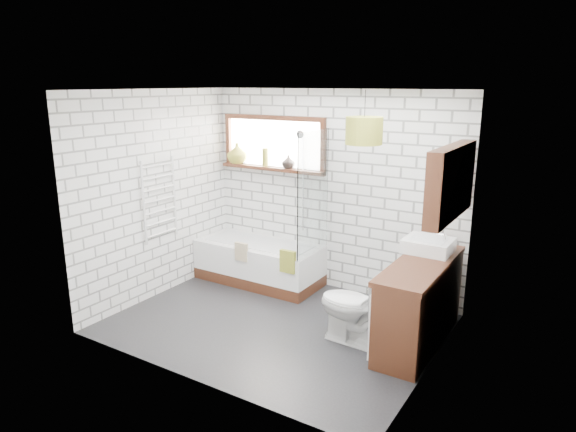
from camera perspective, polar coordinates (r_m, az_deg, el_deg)
The scene contains 22 objects.
floor at distance 5.76m, azimuth -1.44°, elevation -11.92°, with size 3.40×2.60×0.01m, color black.
ceiling at distance 5.16m, azimuth -1.62°, elevation 13.89°, with size 3.40×2.60×0.01m, color white.
wall_back at distance 6.42m, azimuth 4.90°, elevation 2.71°, with size 3.40×0.01×2.50m, color white.
wall_front at distance 4.34m, azimuth -11.07°, elevation -3.40°, with size 3.40×0.01×2.50m, color white.
wall_left at distance 6.40m, azimuth -14.40°, elevation 2.25°, with size 0.01×2.60×2.50m, color white.
wall_right at distance 4.64m, azimuth 16.36°, elevation -2.53°, with size 0.01×2.60×2.50m, color white.
window at distance 6.72m, azimuth -1.70°, elevation 8.04°, with size 1.52×0.16×0.68m, color #36190F.
towel_radiator at distance 6.38m, azimuth -14.09°, elevation 1.77°, with size 0.06×0.52×1.00m, color white.
mirror_cabinet at distance 5.13m, azimuth 17.61°, elevation 3.60°, with size 0.16×1.20×0.70m, color #36190F.
shower_riser at distance 6.55m, azimuth 1.61°, elevation 3.89°, with size 0.02×0.02×1.30m, color silver.
bathtub at distance 6.82m, azimuth -3.23°, elevation -5.14°, with size 1.65×0.73×0.53m, color white.
shower_screen at distance 6.13m, azimuth 2.81°, elevation 2.48°, with size 0.02×0.72×1.50m, color white.
towel_green at distance 6.10m, azimuth -0.02°, elevation -5.09°, with size 0.20×0.05×0.27m, color olive.
towel_beige at distance 6.47m, azimuth -5.20°, elevation -3.98°, with size 0.18×0.04×0.23m, color tan.
vanity at distance 5.37m, azimuth 14.43°, elevation -9.37°, with size 0.48×1.50×0.86m, color #36190F.
basin at distance 5.54m, azimuth 15.32°, elevation -3.17°, with size 0.48×0.42×0.14m, color white.
tap at distance 5.48m, azimuth 16.96°, elevation -2.75°, with size 0.03×0.03×0.17m, color silver.
toilet at distance 5.27m, azimuth 7.58°, elevation -9.92°, with size 0.77×0.44×0.79m, color white.
vase_olive at distance 7.04m, azimuth -5.68°, elevation 6.79°, with size 0.27×0.27×0.28m, color olive.
vase_dark at distance 6.59m, azimuth 0.02°, elevation 5.87°, with size 0.17×0.17×0.17m, color black.
bottle at distance 6.78m, azimuth -2.56°, elevation 6.37°, with size 0.08×0.08×0.24m, color olive.
pendant at distance 5.29m, azimuth 8.45°, elevation 9.36°, with size 0.38×0.38×0.28m, color olive.
Camera 1 is at (2.84, -4.30, 2.57)m, focal length 32.00 mm.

